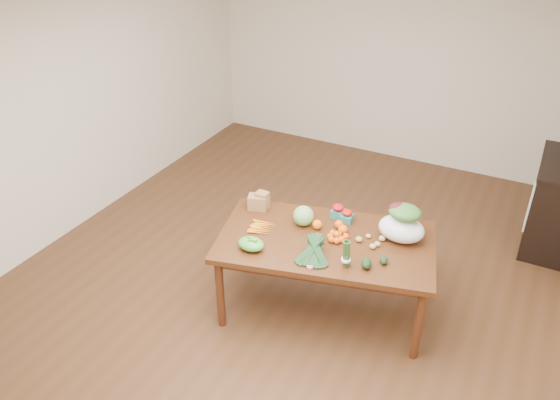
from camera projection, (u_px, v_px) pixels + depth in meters
The scene contains 25 objects.
floor at pixel (291, 272), 5.43m from camera, with size 6.00×6.00×0.00m, color #4F2F1B.
room_walls at pixel (292, 149), 4.73m from camera, with size 5.02×6.02×2.70m.
dining_table at pixel (324, 274), 4.79m from camera, with size 1.80×1.00×0.75m, color #4A2711.
cabinet at pixel (558, 204), 5.63m from camera, with size 0.52×1.02×0.94m, color black.
dish_towel at pixel (529, 206), 5.44m from camera, with size 0.02×0.28×0.45m, color white.
paper_bag at pixel (258, 201), 4.99m from camera, with size 0.23×0.19×0.16m, color #946742, non-canonical shape.
cabbage at pixel (303, 216), 4.75m from camera, with size 0.18×0.18×0.18m, color #8EBE6E.
strawberry_basket_a at pixel (338, 212), 4.88m from camera, with size 0.11×0.11×0.10m, color red, non-canonical shape.
strawberry_basket_b at pixel (347, 217), 4.82m from camera, with size 0.10×0.10×0.09m, color red, non-canonical shape.
orange_a at pixel (317, 225), 4.72m from camera, with size 0.09×0.09×0.09m, color orange.
orange_b at pixel (339, 224), 4.73m from camera, with size 0.08×0.08×0.08m, color #FF5F0F.
orange_c at pixel (343, 229), 4.65m from camera, with size 0.08×0.08×0.08m, color orange.
mandarin_cluster at pixel (337, 236), 4.57m from camera, with size 0.18×0.18×0.09m, color #E64F0E, non-canonical shape.
carrots at pixel (263, 227), 4.73m from camera, with size 0.22×0.22×0.03m, color orange, non-canonical shape.
snap_pea_bag at pixel (251, 244), 4.46m from camera, with size 0.23×0.17×0.10m, color #50A638.
kale_bunch at pixel (312, 253), 4.30m from camera, with size 0.32×0.40×0.16m, color black, non-canonical shape.
asparagus_bundle at pixel (346, 253), 4.22m from camera, with size 0.08×0.08×0.25m, color #477435, non-canonical shape.
potato_a at pixel (359, 239), 4.56m from camera, with size 0.06×0.05×0.05m, color tan.
potato_b at pixel (373, 246), 4.47m from camera, with size 0.05×0.05×0.04m, color #D5C07B.
potato_c at pixel (382, 238), 4.57m from camera, with size 0.06×0.05×0.05m, color #DCB47F.
potato_d at pixel (368, 236), 4.61m from camera, with size 0.04×0.04×0.04m, color #DAB67D.
potato_e at pixel (377, 244), 4.50m from camera, with size 0.05×0.05×0.04m, color tan.
avocado_a at pixel (366, 263), 4.25m from camera, with size 0.08×0.12×0.08m, color black.
avocado_b at pixel (384, 260), 4.30m from camera, with size 0.06×0.10×0.06m, color black.
salad_bag at pixel (402, 225), 4.52m from camera, with size 0.39×0.29×0.30m, color white, non-canonical shape.
Camera 1 is at (1.87, -3.87, 3.39)m, focal length 35.00 mm.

